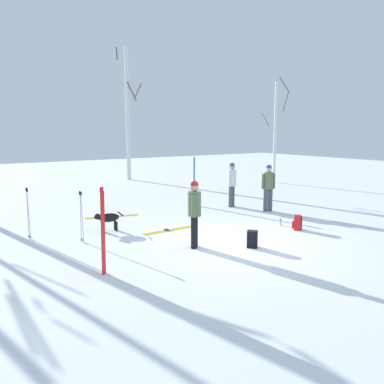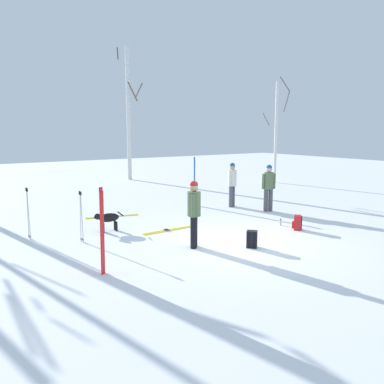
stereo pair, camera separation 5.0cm
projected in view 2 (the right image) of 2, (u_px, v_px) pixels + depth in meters
ground_plane at (231, 242)px, 10.63m from camera, size 60.00×60.00×0.00m
person_0 at (232, 182)px, 15.35m from camera, size 0.48×0.34×1.72m
person_1 at (194, 210)px, 9.99m from camera, size 0.37×0.42×1.72m
person_2 at (269, 185)px, 14.49m from camera, size 0.49×0.34×1.72m
dog at (108, 219)px, 11.67m from camera, size 0.89×0.29×0.57m
ski_pair_planted_0 at (102, 231)px, 8.14m from camera, size 0.14×0.11×1.82m
ski_pair_planted_1 at (194, 181)px, 15.63m from camera, size 0.15×0.12×1.92m
ski_pair_lying_0 at (168, 230)px, 11.82m from camera, size 1.70×0.24×0.05m
ski_pair_lying_1 at (112, 216)px, 13.71m from camera, size 1.80×0.57×0.05m
ski_poles_0 at (81, 215)px, 10.51m from camera, size 0.07×0.22×1.37m
ski_poles_1 at (28, 212)px, 10.79m from camera, size 0.07×0.23×1.42m
backpack_0 at (252, 239)px, 10.10m from camera, size 0.35×0.34×0.44m
backpack_1 at (297, 223)px, 11.88m from camera, size 0.34×0.35×0.44m
water_bottle_0 at (280, 222)px, 12.45m from camera, size 0.06×0.06×0.21m
birch_tree_5 at (129, 112)px, 23.34m from camera, size 1.52×1.49×7.73m
birch_tree_6 at (276, 131)px, 22.14m from camera, size 1.61×1.60×5.76m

